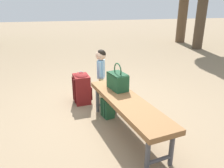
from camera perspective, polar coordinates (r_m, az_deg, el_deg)
The scene contains 6 objects.
ground_plane at distance 3.24m, azimuth -1.42°, elevation -8.16°, with size 40.00×40.00×0.00m, color #7F6B51.
park_bench at distance 2.65m, azimuth 4.07°, elevation -5.45°, with size 1.64×0.59×0.45m.
handbag at distance 2.93m, azimuth 1.48°, elevation 0.97°, with size 0.35×0.24×0.37m.
child_standing at distance 3.68m, azimuth -2.91°, elevation 4.71°, with size 0.21×0.17×0.84m.
backpack_large at distance 3.58m, azimuth -7.97°, elevation -0.78°, with size 0.33×0.30×0.54m.
backpack_small at distance 3.13m, azimuth -1.10°, elevation -6.02°, with size 0.21×0.19×0.32m.
Camera 1 is at (-2.76, 0.73, 1.54)m, focal length 34.70 mm.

